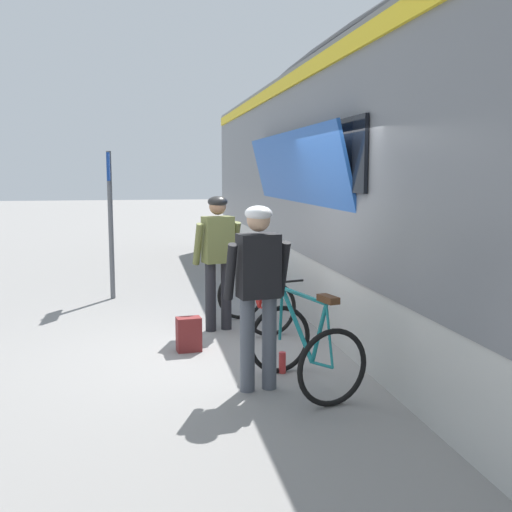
{
  "coord_description": "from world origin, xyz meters",
  "views": [
    {
      "loc": [
        -1.05,
        -6.84,
        2.07
      ],
      "look_at": [
        0.32,
        0.52,
        1.05
      ],
      "focal_mm": 43.43,
      "sensor_mm": 36.0,
      "label": 1
    }
  ],
  "objects_px": {
    "train_car": "(430,180)",
    "cyclist_far_in_dark": "(258,281)",
    "backpack_on_platform": "(189,334)",
    "platform_sign_post": "(110,200)",
    "bicycle_near_red": "(255,298)",
    "water_bottle_by_the_backpack": "(196,341)",
    "bicycle_far_teal": "(305,348)",
    "water_bottle_near_the_bikes": "(282,363)",
    "cyclist_near_in_olive": "(218,251)"
  },
  "relations": [
    {
      "from": "train_car",
      "to": "cyclist_far_in_dark",
      "type": "height_order",
      "value": "train_car"
    },
    {
      "from": "cyclist_far_in_dark",
      "to": "backpack_on_platform",
      "type": "height_order",
      "value": "cyclist_far_in_dark"
    },
    {
      "from": "cyclist_far_in_dark",
      "to": "platform_sign_post",
      "type": "distance_m",
      "value": 4.96
    },
    {
      "from": "bicycle_near_red",
      "to": "water_bottle_by_the_backpack",
      "type": "xyz_separation_m",
      "value": [
        -0.88,
        -0.9,
        -0.3
      ]
    },
    {
      "from": "backpack_on_platform",
      "to": "bicycle_far_teal",
      "type": "bearing_deg",
      "value": -62.61
    },
    {
      "from": "backpack_on_platform",
      "to": "water_bottle_by_the_backpack",
      "type": "height_order",
      "value": "backpack_on_platform"
    },
    {
      "from": "train_car",
      "to": "bicycle_near_red",
      "type": "xyz_separation_m",
      "value": [
        -2.28,
        0.32,
        -1.56
      ]
    },
    {
      "from": "train_car",
      "to": "water_bottle_near_the_bikes",
      "type": "relative_size",
      "value": 87.46
    },
    {
      "from": "train_car",
      "to": "platform_sign_post",
      "type": "xyz_separation_m",
      "value": [
        -4.24,
        2.64,
        -0.34
      ]
    },
    {
      "from": "cyclist_far_in_dark",
      "to": "train_car",
      "type": "bearing_deg",
      "value": 37.13
    },
    {
      "from": "cyclist_far_in_dark",
      "to": "bicycle_near_red",
      "type": "distance_m",
      "value": 2.48
    },
    {
      "from": "train_car",
      "to": "platform_sign_post",
      "type": "distance_m",
      "value": 5.01
    },
    {
      "from": "water_bottle_near_the_bikes",
      "to": "platform_sign_post",
      "type": "bearing_deg",
      "value": 114.0
    },
    {
      "from": "bicycle_far_teal",
      "to": "bicycle_near_red",
      "type": "bearing_deg",
      "value": 90.81
    },
    {
      "from": "cyclist_near_in_olive",
      "to": "train_car",
      "type": "bearing_deg",
      "value": -5.66
    },
    {
      "from": "bicycle_far_teal",
      "to": "water_bottle_near_the_bikes",
      "type": "distance_m",
      "value": 0.58
    },
    {
      "from": "cyclist_near_in_olive",
      "to": "water_bottle_by_the_backpack",
      "type": "xyz_separation_m",
      "value": [
        -0.38,
        -0.85,
        -0.96
      ]
    },
    {
      "from": "bicycle_near_red",
      "to": "bicycle_far_teal",
      "type": "bearing_deg",
      "value": -89.19
    },
    {
      "from": "train_car",
      "to": "backpack_on_platform",
      "type": "distance_m",
      "value": 3.74
    },
    {
      "from": "train_car",
      "to": "backpack_on_platform",
      "type": "relative_size",
      "value": 48.43
    },
    {
      "from": "backpack_on_platform",
      "to": "platform_sign_post",
      "type": "xyz_separation_m",
      "value": [
        -1.0,
        3.27,
        1.42
      ]
    },
    {
      "from": "bicycle_near_red",
      "to": "platform_sign_post",
      "type": "xyz_separation_m",
      "value": [
        -1.96,
        2.32,
        1.22
      ]
    },
    {
      "from": "train_car",
      "to": "platform_sign_post",
      "type": "height_order",
      "value": "train_car"
    },
    {
      "from": "cyclist_near_in_olive",
      "to": "backpack_on_platform",
      "type": "relative_size",
      "value": 4.4
    },
    {
      "from": "train_car",
      "to": "water_bottle_by_the_backpack",
      "type": "relative_size",
      "value": 99.03
    },
    {
      "from": "cyclist_near_in_olive",
      "to": "water_bottle_near_the_bikes",
      "type": "xyz_separation_m",
      "value": [
        0.43,
        -1.88,
        -0.94
      ]
    },
    {
      "from": "water_bottle_by_the_backpack",
      "to": "train_car",
      "type": "bearing_deg",
      "value": 10.28
    },
    {
      "from": "water_bottle_by_the_backpack",
      "to": "platform_sign_post",
      "type": "xyz_separation_m",
      "value": [
        -1.08,
        3.21,
        1.53
      ]
    },
    {
      "from": "cyclist_near_in_olive",
      "to": "bicycle_near_red",
      "type": "xyz_separation_m",
      "value": [
        0.5,
        0.05,
        -0.65
      ]
    },
    {
      "from": "bicycle_far_teal",
      "to": "platform_sign_post",
      "type": "xyz_separation_m",
      "value": [
        -1.99,
        4.73,
        1.22
      ]
    },
    {
      "from": "backpack_on_platform",
      "to": "platform_sign_post",
      "type": "bearing_deg",
      "value": 100.14
    },
    {
      "from": "water_bottle_near_the_bikes",
      "to": "platform_sign_post",
      "type": "xyz_separation_m",
      "value": [
        -1.89,
        4.24,
        1.51
      ]
    },
    {
      "from": "platform_sign_post",
      "to": "water_bottle_near_the_bikes",
      "type": "bearing_deg",
      "value": -66.0
    },
    {
      "from": "train_car",
      "to": "bicycle_near_red",
      "type": "height_order",
      "value": "train_car"
    },
    {
      "from": "cyclist_far_in_dark",
      "to": "water_bottle_by_the_backpack",
      "type": "distance_m",
      "value": 1.81
    },
    {
      "from": "cyclist_near_in_olive",
      "to": "backpack_on_platform",
      "type": "height_order",
      "value": "cyclist_near_in_olive"
    },
    {
      "from": "bicycle_near_red",
      "to": "water_bottle_near_the_bikes",
      "type": "xyz_separation_m",
      "value": [
        -0.07,
        -1.92,
        -0.29
      ]
    },
    {
      "from": "train_car",
      "to": "cyclist_near_in_olive",
      "type": "xyz_separation_m",
      "value": [
        -2.78,
        0.28,
        -0.91
      ]
    },
    {
      "from": "backpack_on_platform",
      "to": "platform_sign_post",
      "type": "distance_m",
      "value": 3.7
    },
    {
      "from": "bicycle_far_teal",
      "to": "platform_sign_post",
      "type": "bearing_deg",
      "value": 112.86
    },
    {
      "from": "water_bottle_near_the_bikes",
      "to": "platform_sign_post",
      "type": "height_order",
      "value": "platform_sign_post"
    },
    {
      "from": "cyclist_near_in_olive",
      "to": "water_bottle_near_the_bikes",
      "type": "height_order",
      "value": "cyclist_near_in_olive"
    },
    {
      "from": "cyclist_far_in_dark",
      "to": "backpack_on_platform",
      "type": "distance_m",
      "value": 1.74
    },
    {
      "from": "cyclist_far_in_dark",
      "to": "cyclist_near_in_olive",
      "type": "bearing_deg",
      "value": 92.35
    },
    {
      "from": "train_car",
      "to": "backpack_on_platform",
      "type": "xyz_separation_m",
      "value": [
        -3.24,
        -0.63,
        -1.77
      ]
    },
    {
      "from": "backpack_on_platform",
      "to": "cyclist_near_in_olive",
      "type": "bearing_deg",
      "value": 56.16
    },
    {
      "from": "train_car",
      "to": "water_bottle_by_the_backpack",
      "type": "distance_m",
      "value": 3.71
    },
    {
      "from": "cyclist_near_in_olive",
      "to": "water_bottle_by_the_backpack",
      "type": "distance_m",
      "value": 1.33
    },
    {
      "from": "train_car",
      "to": "water_bottle_near_the_bikes",
      "type": "distance_m",
      "value": 3.39
    },
    {
      "from": "platform_sign_post",
      "to": "cyclist_far_in_dark",
      "type": "bearing_deg",
      "value": -71.62
    }
  ]
}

